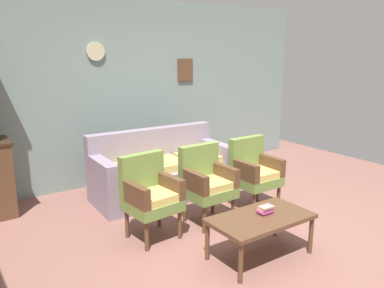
{
  "coord_description": "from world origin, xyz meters",
  "views": [
    {
      "loc": [
        -2.7,
        -2.84,
        1.99
      ],
      "look_at": [
        -0.03,
        1.04,
        0.85
      ],
      "focal_mm": 37.09,
      "sensor_mm": 36.0,
      "label": 1
    }
  ],
  "objects_px": {
    "coffee_table": "(261,221)",
    "armchair_near_cabinet": "(254,170)",
    "armchair_by_doorway": "(206,181)",
    "armchair_row_middle": "(150,193)",
    "book_stack_on_table": "(266,210)",
    "floral_couch": "(161,173)"
  },
  "relations": [
    {
      "from": "coffee_table",
      "to": "armchair_near_cabinet",
      "type": "bearing_deg",
      "value": 50.03
    },
    {
      "from": "armchair_by_doorway",
      "to": "coffee_table",
      "type": "height_order",
      "value": "armchair_by_doorway"
    },
    {
      "from": "armchair_by_doorway",
      "to": "coffee_table",
      "type": "xyz_separation_m",
      "value": [
        -0.06,
        -0.96,
        -0.12
      ]
    },
    {
      "from": "armchair_row_middle",
      "to": "armchair_near_cabinet",
      "type": "relative_size",
      "value": 1.0
    },
    {
      "from": "coffee_table",
      "to": "armchair_by_doorway",
      "type": "bearing_deg",
      "value": 86.51
    },
    {
      "from": "book_stack_on_table",
      "to": "armchair_by_doorway",
      "type": "bearing_deg",
      "value": 91.89
    },
    {
      "from": "floral_couch",
      "to": "book_stack_on_table",
      "type": "height_order",
      "value": "floral_couch"
    },
    {
      "from": "armchair_row_middle",
      "to": "book_stack_on_table",
      "type": "height_order",
      "value": "armchair_row_middle"
    },
    {
      "from": "floral_couch",
      "to": "coffee_table",
      "type": "distance_m",
      "value": 2.0
    },
    {
      "from": "armchair_row_middle",
      "to": "coffee_table",
      "type": "bearing_deg",
      "value": -55.57
    },
    {
      "from": "armchair_by_doorway",
      "to": "book_stack_on_table",
      "type": "height_order",
      "value": "armchair_by_doorway"
    },
    {
      "from": "armchair_near_cabinet",
      "to": "book_stack_on_table",
      "type": "relative_size",
      "value": 5.65
    },
    {
      "from": "armchair_row_middle",
      "to": "book_stack_on_table",
      "type": "bearing_deg",
      "value": -51.32
    },
    {
      "from": "armchair_row_middle",
      "to": "floral_couch",
      "type": "bearing_deg",
      "value": 54.4
    },
    {
      "from": "book_stack_on_table",
      "to": "coffee_table",
      "type": "bearing_deg",
      "value": -161.77
    },
    {
      "from": "armchair_near_cabinet",
      "to": "floral_couch",
      "type": "bearing_deg",
      "value": 124.78
    },
    {
      "from": "armchair_by_doorway",
      "to": "floral_couch",
      "type": "bearing_deg",
      "value": 90.13
    },
    {
      "from": "floral_couch",
      "to": "coffee_table",
      "type": "height_order",
      "value": "floral_couch"
    },
    {
      "from": "floral_couch",
      "to": "armchair_by_doorway",
      "type": "relative_size",
      "value": 2.12
    },
    {
      "from": "armchair_near_cabinet",
      "to": "coffee_table",
      "type": "height_order",
      "value": "armchair_near_cabinet"
    },
    {
      "from": "armchair_row_middle",
      "to": "armchair_by_doorway",
      "type": "distance_m",
      "value": 0.73
    },
    {
      "from": "armchair_row_middle",
      "to": "armchair_near_cabinet",
      "type": "xyz_separation_m",
      "value": [
        1.46,
        -0.04,
        0.0
      ]
    }
  ]
}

